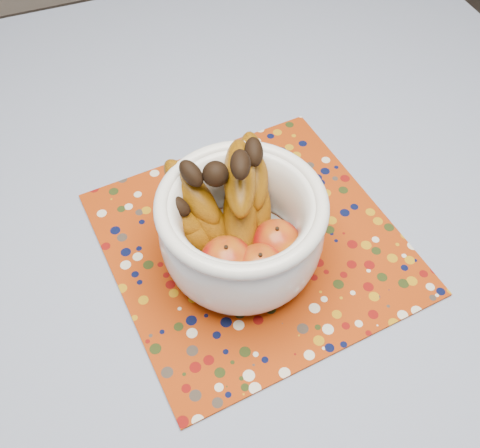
{
  "coord_description": "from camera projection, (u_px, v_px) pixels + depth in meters",
  "views": [
    {
      "loc": [
        -0.18,
        -0.48,
        1.42
      ],
      "look_at": [
        -0.02,
        -0.07,
        0.84
      ],
      "focal_mm": 42.0,
      "sensor_mm": 36.0,
      "label": 1
    }
  ],
  "objects": [
    {
      "name": "fruit_bowl",
      "position": [
        235.0,
        220.0,
        0.73
      ],
      "size": [
        0.24,
        0.23,
        0.19
      ],
      "color": "white",
      "rests_on": "placemat"
    },
    {
      "name": "placemat",
      "position": [
        253.0,
        242.0,
        0.8
      ],
      "size": [
        0.43,
        0.43,
        0.0
      ],
      "primitive_type": "cube",
      "rotation": [
        0.0,
        0.0,
        0.1
      ],
      "color": "#962F08",
      "rests_on": "tablecloth"
    },
    {
      "name": "tablecloth",
      "position": [
        238.0,
        220.0,
        0.84
      ],
      "size": [
        1.32,
        1.32,
        0.01
      ],
      "primitive_type": "cube",
      "color": "#6274A4",
      "rests_on": "table"
    },
    {
      "name": "table",
      "position": [
        238.0,
        251.0,
        0.9
      ],
      "size": [
        1.2,
        1.2,
        0.75
      ],
      "color": "olive",
      "rests_on": "ground"
    }
  ]
}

